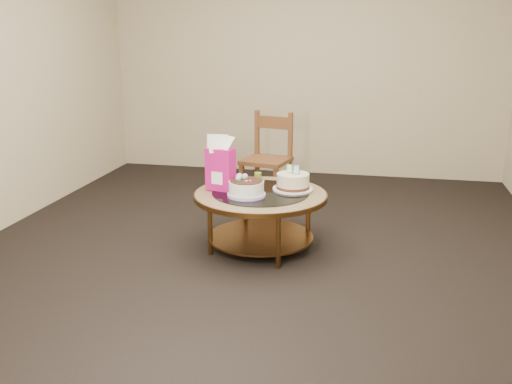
% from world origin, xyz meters
% --- Properties ---
extents(ground, '(5.00, 5.00, 0.00)m').
position_xyz_m(ground, '(0.00, 0.00, 0.00)').
color(ground, black).
rests_on(ground, ground).
extents(room_walls, '(4.52, 5.02, 2.61)m').
position_xyz_m(room_walls, '(0.00, 0.00, 1.54)').
color(room_walls, '#BCAA8E').
rests_on(room_walls, ground).
extents(coffee_table, '(1.02, 1.02, 0.46)m').
position_xyz_m(coffee_table, '(0.00, -0.00, 0.38)').
color(coffee_table, brown).
rests_on(coffee_table, ground).
extents(decorated_cake, '(0.28, 0.28, 0.17)m').
position_xyz_m(decorated_cake, '(-0.08, -0.12, 0.51)').
color(decorated_cake, '#BF9CDD').
rests_on(decorated_cake, coffee_table).
extents(cream_cake, '(0.31, 0.31, 0.20)m').
position_xyz_m(cream_cake, '(0.23, 0.12, 0.52)').
color(cream_cake, white).
rests_on(cream_cake, coffee_table).
extents(gift_bag, '(0.23, 0.19, 0.42)m').
position_xyz_m(gift_bag, '(-0.31, 0.01, 0.67)').
color(gift_bag, '#C21279').
rests_on(gift_bag, coffee_table).
extents(pillar_candle, '(0.11, 0.11, 0.08)m').
position_xyz_m(pillar_candle, '(-0.08, 0.31, 0.48)').
color(pillar_candle, '#DEBF5B').
rests_on(pillar_candle, coffee_table).
extents(dining_chair, '(0.49, 0.49, 0.89)m').
position_xyz_m(dining_chair, '(-0.17, 1.17, 0.45)').
color(dining_chair, brown).
rests_on(dining_chair, ground).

